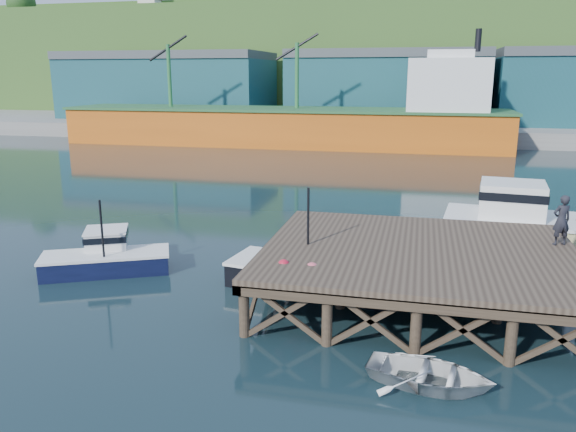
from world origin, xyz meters
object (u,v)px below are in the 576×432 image
(boat_navy, at_px, (106,256))
(trawler, at_px, (559,227))
(dinghy, at_px, (430,374))
(boat_black, at_px, (316,268))
(dockworker, at_px, (562,220))

(boat_navy, height_order, trawler, trawler)
(trawler, distance_m, dinghy, 14.83)
(boat_black, bearing_deg, dinghy, -47.43)
(boat_black, relative_size, dockworker, 3.70)
(dinghy, relative_size, dockworker, 1.78)
(boat_black, xyz_separation_m, trawler, (10.76, 6.42, 0.73))
(dinghy, bearing_deg, boat_navy, 74.61)
(boat_navy, relative_size, dockworker, 2.91)
(boat_black, height_order, dockworker, boat_black)
(boat_black, bearing_deg, dockworker, 16.60)
(boat_navy, relative_size, trawler, 0.51)
(boat_black, distance_m, dinghy, 8.44)
(boat_navy, bearing_deg, trawler, -7.24)
(dinghy, distance_m, dockworker, 10.03)
(boat_navy, xyz_separation_m, boat_black, (9.65, 0.34, 0.11))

